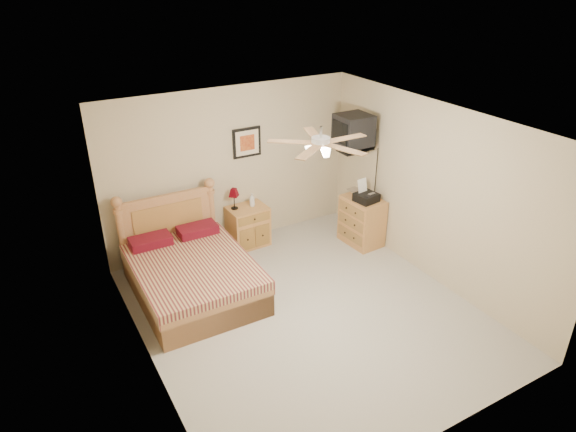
# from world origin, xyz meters

# --- Properties ---
(floor) EXTENTS (4.50, 4.50, 0.00)m
(floor) POSITION_xyz_m (0.00, 0.00, 0.00)
(floor) COLOR #A9A498
(floor) RESTS_ON ground
(ceiling) EXTENTS (4.00, 4.50, 0.04)m
(ceiling) POSITION_xyz_m (0.00, 0.00, 2.50)
(ceiling) COLOR white
(ceiling) RESTS_ON ground
(wall_back) EXTENTS (4.00, 0.04, 2.50)m
(wall_back) POSITION_xyz_m (0.00, 2.25, 1.25)
(wall_back) COLOR #C1B18E
(wall_back) RESTS_ON ground
(wall_front) EXTENTS (4.00, 0.04, 2.50)m
(wall_front) POSITION_xyz_m (0.00, -2.25, 1.25)
(wall_front) COLOR #C1B18E
(wall_front) RESTS_ON ground
(wall_left) EXTENTS (0.04, 4.50, 2.50)m
(wall_left) POSITION_xyz_m (-2.00, 0.00, 1.25)
(wall_left) COLOR #C1B18E
(wall_left) RESTS_ON ground
(wall_right) EXTENTS (0.04, 4.50, 2.50)m
(wall_right) POSITION_xyz_m (2.00, 0.00, 1.25)
(wall_right) COLOR #C1B18E
(wall_right) RESTS_ON ground
(bed) EXTENTS (1.47, 1.92, 1.24)m
(bed) POSITION_xyz_m (-1.11, 1.12, 0.62)
(bed) COLOR #B6743F
(bed) RESTS_ON ground
(nightstand) EXTENTS (0.62, 0.47, 0.65)m
(nightstand) POSITION_xyz_m (0.13, 2.00, 0.33)
(nightstand) COLOR #BE7C45
(nightstand) RESTS_ON ground
(table_lamp) EXTENTS (0.19, 0.19, 0.34)m
(table_lamp) POSITION_xyz_m (-0.05, 2.07, 0.82)
(table_lamp) COLOR #52020B
(table_lamp) RESTS_ON nightstand
(lotion_bottle) EXTENTS (0.10, 0.10, 0.22)m
(lotion_bottle) POSITION_xyz_m (0.22, 2.02, 0.76)
(lotion_bottle) COLOR white
(lotion_bottle) RESTS_ON nightstand
(framed_picture) EXTENTS (0.46, 0.04, 0.46)m
(framed_picture) POSITION_xyz_m (0.27, 2.23, 1.62)
(framed_picture) COLOR black
(framed_picture) RESTS_ON wall_back
(dresser) EXTENTS (0.50, 0.69, 0.77)m
(dresser) POSITION_xyz_m (1.73, 1.15, 0.39)
(dresser) COLOR #AB753A
(dresser) RESTS_ON ground
(fax_machine) EXTENTS (0.36, 0.38, 0.34)m
(fax_machine) POSITION_xyz_m (1.71, 1.06, 0.94)
(fax_machine) COLOR black
(fax_machine) RESTS_ON dresser
(magazine_lower) EXTENTS (0.28, 0.34, 0.03)m
(magazine_lower) POSITION_xyz_m (1.69, 1.39, 0.79)
(magazine_lower) COLOR beige
(magazine_lower) RESTS_ON dresser
(magazine_upper) EXTENTS (0.23, 0.29, 0.02)m
(magazine_upper) POSITION_xyz_m (1.68, 1.38, 0.81)
(magazine_upper) COLOR gray
(magazine_upper) RESTS_ON magazine_lower
(wall_tv) EXTENTS (0.56, 0.46, 0.58)m
(wall_tv) POSITION_xyz_m (1.75, 1.34, 1.81)
(wall_tv) COLOR black
(wall_tv) RESTS_ON wall_right
(ceiling_fan) EXTENTS (1.14, 1.14, 0.28)m
(ceiling_fan) POSITION_xyz_m (0.00, -0.20, 2.36)
(ceiling_fan) COLOR white
(ceiling_fan) RESTS_ON ceiling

